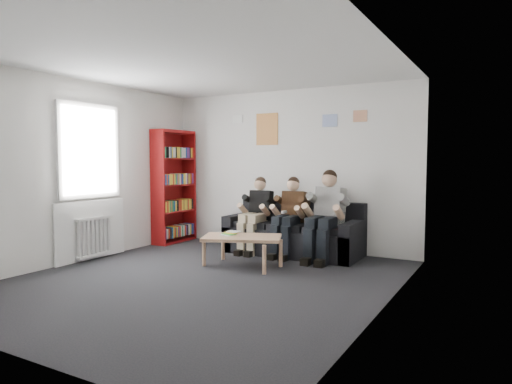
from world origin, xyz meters
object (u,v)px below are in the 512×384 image
sofa (294,235)px  bookshelf (174,186)px  person_middle (289,216)px  coffee_table (242,240)px  person_left (255,214)px  person_right (325,216)px

sofa → bookshelf: bookshelf is taller
sofa → person_middle: person_middle is taller
coffee_table → person_left: person_left is taller
sofa → person_left: (-0.60, -0.19, 0.32)m
person_left → person_middle: 0.60m
person_middle → person_right: person_right is taller
person_left → person_middle: (0.60, -0.00, 0.00)m
coffee_table → sofa: bearing=77.2°
person_middle → person_right: size_ratio=0.91×
person_left → person_middle: person_middle is taller
person_middle → sofa: bearing=82.4°
person_middle → person_right: (0.60, -0.01, 0.04)m
bookshelf → coffee_table: bookshelf is taller
bookshelf → person_right: size_ratio=1.51×
bookshelf → coffee_table: size_ratio=1.89×
coffee_table → person_middle: bearing=74.8°
bookshelf → person_right: bearing=-2.7°
person_left → coffee_table: bearing=-79.1°
bookshelf → person_right: bookshelf is taller
coffee_table → person_left: size_ratio=0.88×
bookshelf → person_left: (1.77, -0.09, -0.40)m
bookshelf → person_right: (2.98, -0.10, -0.35)m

